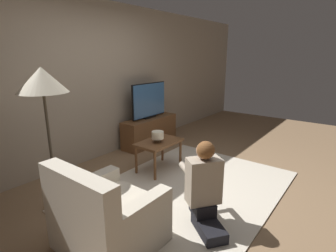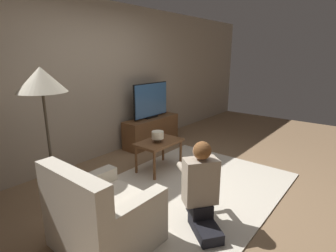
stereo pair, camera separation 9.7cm
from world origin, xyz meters
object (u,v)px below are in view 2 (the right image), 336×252
at_px(coffee_table, 159,145).
at_px(person_kneeling, 201,186).
at_px(tv, 151,100).
at_px(table_lamp, 158,136).
at_px(armchair, 103,219).
at_px(floor_lamp, 42,85).

xyz_separation_m(coffee_table, person_kneeling, (-0.77, -1.23, 0.05)).
distance_m(tv, person_kneeling, 2.74).
relative_size(tv, table_lamp, 5.03).
distance_m(armchair, table_lamp, 1.70).
xyz_separation_m(armchair, table_lamp, (1.54, 0.67, 0.29)).
relative_size(coffee_table, floor_lamp, 0.44).
height_order(tv, floor_lamp, floor_lamp).
bearing_deg(tv, person_kneeling, -126.89).
bearing_deg(table_lamp, tv, 46.66).
bearing_deg(coffee_table, floor_lamp, 168.97).
relative_size(floor_lamp, armchair, 1.90).
distance_m(tv, coffee_table, 1.36).
bearing_deg(table_lamp, armchair, -156.49).
bearing_deg(coffee_table, person_kneeling, -122.14).
xyz_separation_m(tv, table_lamp, (-0.90, -0.96, -0.31)).
distance_m(person_kneeling, table_lamp, 1.41).
height_order(coffee_table, armchair, armchair).
relative_size(coffee_table, person_kneeling, 0.77).
height_order(floor_lamp, person_kneeling, floor_lamp).
bearing_deg(tv, armchair, -146.32).
bearing_deg(floor_lamp, coffee_table, -11.03).
height_order(tv, coffee_table, tv).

